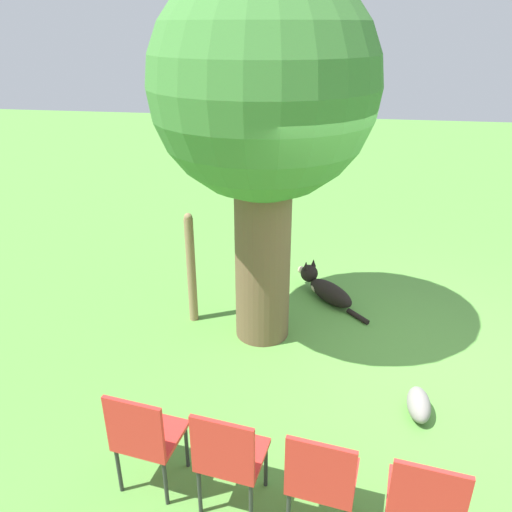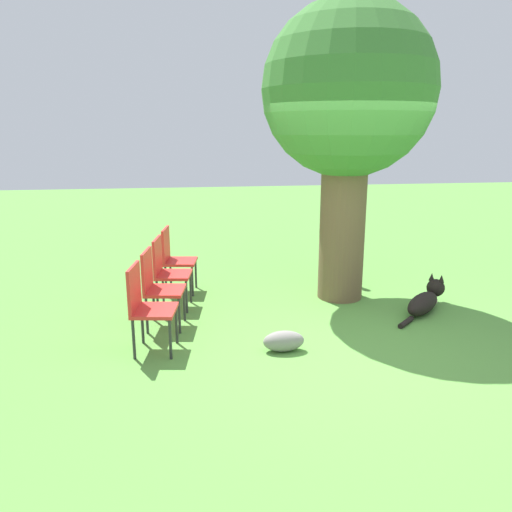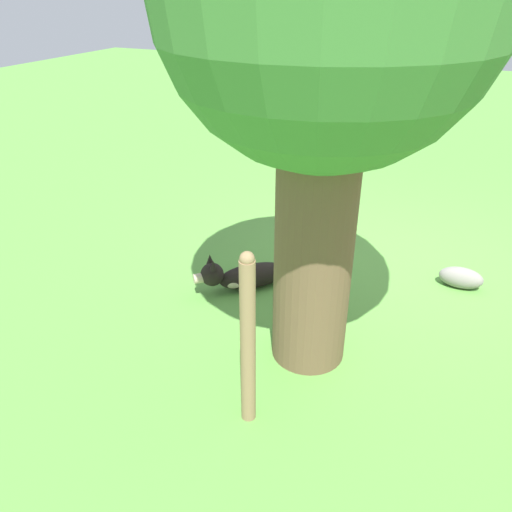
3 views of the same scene
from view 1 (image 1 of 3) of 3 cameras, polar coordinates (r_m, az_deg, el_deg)
name	(u,v)px [view 1 (image 1 of 3)]	position (r m, az deg, el deg)	size (l,w,h in m)	color
ground_plane	(400,359)	(5.55, 16.12, -11.25)	(30.00, 30.00, 0.00)	#56933D
oak_tree	(264,98)	(4.83, 0.89, 17.58)	(2.15, 2.15, 3.76)	brown
dog	(325,288)	(6.42, 7.91, -3.67)	(0.98, 0.92, 0.41)	black
fence_post	(191,268)	(5.71, -7.42, -1.39)	(0.10, 0.10, 1.34)	#937551
red_chair_0	(424,501)	(3.58, 18.68, -24.98)	(0.48, 0.50, 0.91)	red
red_chair_1	(321,477)	(3.57, 7.49, -23.72)	(0.48, 0.50, 0.91)	red
red_chair_2	(229,455)	(3.67, -3.15, -21.72)	(0.48, 0.50, 0.91)	red
red_chair_3	(144,435)	(3.88, -12.64, -19.30)	(0.48, 0.50, 0.91)	red
garden_rock	(419,404)	(4.87, 18.10, -15.83)	(0.43, 0.20, 0.22)	gray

